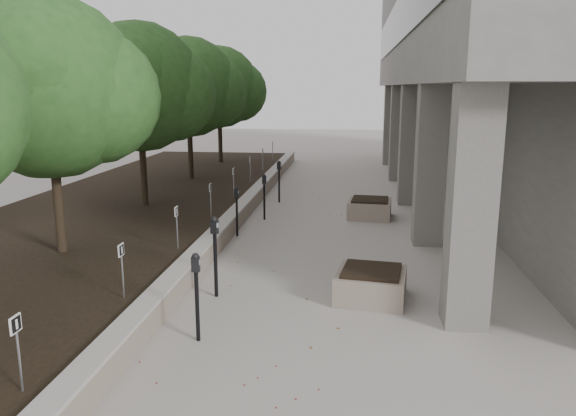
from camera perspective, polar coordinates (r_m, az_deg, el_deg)
The scene contains 23 objects.
ground at distance 9.10m, azimuth -3.40°, elevation -13.28°, with size 90.00×90.00×0.00m, color #A39D96.
retaining_wall at distance 17.78m, azimuth -4.23°, elevation 0.33°, with size 0.39×26.00×0.50m, color gray, non-canonical shape.
planting_bed at distance 18.81m, azimuth -15.29°, elevation 0.44°, with size 7.00×26.00×0.40m, color black.
crabapple_tree_2 at distance 12.75m, azimuth -23.07°, elevation 7.71°, with size 4.60×4.00×5.44m, color #234F1E, non-canonical shape.
crabapple_tree_3 at distance 17.27m, azimuth -14.89°, elevation 9.22°, with size 4.60×4.00×5.44m, color #234F1E, non-canonical shape.
crabapple_tree_4 at distance 22.00m, azimuth -10.12°, elevation 10.01°, with size 4.60×4.00×5.44m, color #234F1E, non-canonical shape.
crabapple_tree_5 at distance 26.83m, azimuth -7.05°, elevation 10.48°, with size 4.60×4.00×5.44m, color #234F1E, non-canonical shape.
parking_sign_1 at distance 7.41m, azimuth -25.86°, elevation -13.29°, with size 0.04×0.22×0.96m, color black, non-canonical shape.
parking_sign_2 at distance 9.87m, azimuth -16.60°, elevation -6.22°, with size 0.04×0.22×0.96m, color black, non-canonical shape.
parking_sign_3 at distance 12.56m, azimuth -11.30°, elevation -1.98°, with size 0.04×0.22×0.96m, color black, non-canonical shape.
parking_sign_4 at distance 15.37m, azimuth -7.92°, elevation 0.75°, with size 0.04×0.22×0.96m, color black, non-canonical shape.
parking_sign_5 at distance 18.24m, azimuth -5.59°, elevation 2.62°, with size 0.04×0.22×0.96m, color black, non-canonical shape.
parking_sign_6 at distance 21.15m, azimuth -3.89°, elevation 3.98°, with size 0.04×0.22×0.96m, color black, non-canonical shape.
parking_sign_7 at distance 24.08m, azimuth -2.60°, elevation 5.01°, with size 0.04×0.22×0.96m, color black, non-canonical shape.
parking_sign_8 at distance 27.02m, azimuth -1.59°, elevation 5.82°, with size 0.04×0.22×0.96m, color black, non-canonical shape.
parking_meter_1 at distance 10.62m, azimuth -7.45°, elevation -5.00°, with size 0.16×0.11×1.57m, color black, non-canonical shape.
parking_meter_2 at distance 8.88m, azimuth -9.31°, elevation -9.02°, with size 0.14×0.10×1.44m, color black, non-canonical shape.
parking_meter_3 at distance 14.88m, azimuth -5.26°, elevation -0.37°, with size 0.13×0.10×1.35m, color black, non-canonical shape.
parking_meter_4 at distance 16.71m, azimuth -2.45°, elevation 1.14°, with size 0.14×0.10×1.39m, color black, non-canonical shape.
parking_meter_5 at distance 19.19m, azimuth -0.92°, elevation 2.70°, with size 0.14×0.10×1.46m, color black, non-canonical shape.
planter_front at distance 10.69m, azimuth 8.50°, elevation -7.70°, with size 1.27×1.27×0.59m, color gray, non-canonical shape.
planter_back at distance 17.22m, azimuth 8.35°, elevation -0.00°, with size 1.27×1.27×0.59m, color gray, non-canonical shape.
berry_scatter at distance 13.74m, azimuth -0.22°, elevation -4.25°, with size 3.30×14.10×0.02m, color maroon, non-canonical shape.
Camera 1 is at (1.46, -8.08, 3.92)m, focal length 34.72 mm.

